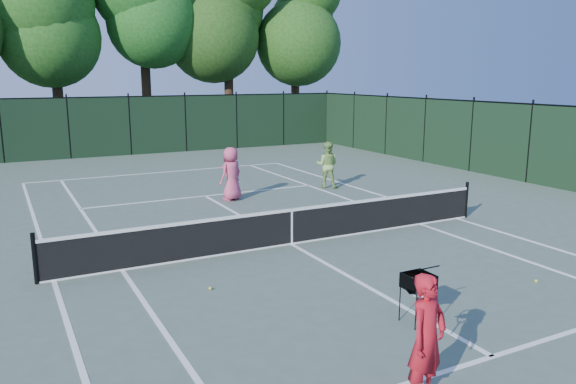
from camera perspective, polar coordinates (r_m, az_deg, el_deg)
name	(u,v)px	position (r m, az deg, el deg)	size (l,w,h in m)	color
ground	(292,244)	(13.97, 0.36, -5.33)	(90.00, 90.00, 0.00)	#4E5F52
sideline_doubles_left	(54,281)	(12.51, -22.68, -8.34)	(0.10, 23.77, 0.01)	white
sideline_doubles_right	(457,219)	(17.14, 16.80, -2.59)	(0.10, 23.77, 0.01)	white
sideline_singles_left	(122,270)	(12.67, -16.47, -7.64)	(0.10, 23.77, 0.01)	white
sideline_singles_right	(421,224)	(16.23, 13.33, -3.20)	(0.10, 23.77, 0.01)	white
baseline_far	(163,172)	(24.83, -12.61, 1.98)	(10.97, 0.10, 0.01)	white
service_line_near	(493,356)	(9.23, 20.07, -15.42)	(8.23, 0.10, 0.01)	white
service_line_far	(205,196)	(19.67, -8.41, -0.40)	(8.23, 0.10, 0.01)	white
center_service_line	(292,244)	(13.97, 0.36, -5.32)	(0.10, 12.80, 0.01)	white
tennis_net	(292,226)	(13.83, 0.37, -3.44)	(11.69, 0.09, 1.06)	black
fence_far	(130,126)	(30.55, -15.76, 6.45)	(24.00, 0.05, 3.00)	black
tree_2	(51,6)	(33.94, -22.97, 17.01)	(6.00, 6.00, 12.40)	black
tree_4	(227,8)	(36.15, -6.20, 18.12)	(6.20, 6.20, 12.97)	black
tree_5	(295,19)	(38.66, 0.76, 17.13)	(5.80, 5.80, 12.23)	black
coach	(427,339)	(7.50, 13.95, -14.29)	(0.85, 0.79, 1.71)	red
player_pink	(231,174)	(18.77, -5.78, 1.85)	(1.03, 0.87, 1.79)	#D04970
player_green	(327,165)	(20.81, 4.01, 2.76)	(1.06, 1.03, 1.72)	#8AB85C
ball_hopper	(418,282)	(9.72, 13.11, -8.91)	(0.59, 0.59, 0.87)	black
loose_ball_near_cart	(536,281)	(12.52, 23.91, -8.27)	(0.07, 0.07, 0.07)	#BED42B
loose_ball_midcourt	(210,288)	(11.21, -7.90, -9.67)	(0.07, 0.07, 0.07)	#BFD02A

